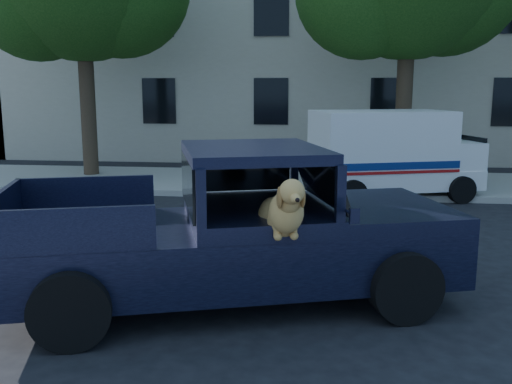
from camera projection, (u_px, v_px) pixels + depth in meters
ground at (92, 306)px, 7.15m from camera, size 120.00×120.00×0.00m
far_sidewalk at (222, 181)px, 16.12m from camera, size 60.00×4.00×0.15m
lane_stripes at (274, 239)px, 10.24m from camera, size 21.60×0.14×0.01m
building_main at (330, 40)px, 22.09m from camera, size 26.00×6.00×9.00m
pickup_truck at (226, 250)px, 7.22m from camera, size 5.93×3.71×1.98m
mail_truck at (391, 161)px, 13.85m from camera, size 4.27×2.96×2.14m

